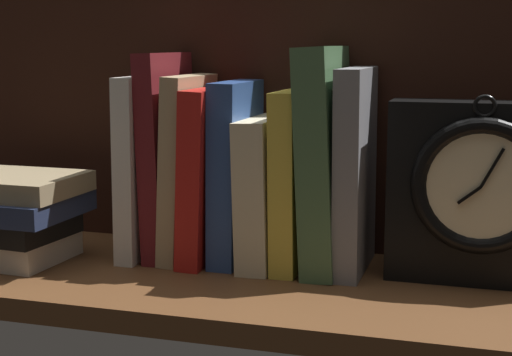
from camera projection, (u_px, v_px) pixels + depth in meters
The scene contains 13 objects.
ground_plane at pixel (230, 285), 88.22cm from camera, with size 83.11×29.15×2.50cm, color brown.
back_panel at pixel (265, 99), 98.02cm from camera, with size 83.11×1.20×37.42cm, color black.
book_white_catcher at pixel (147, 166), 95.52cm from camera, with size 2.38×14.09×21.80cm, color silver.
book_maroon_dawkins at pixel (167, 155), 94.52cm from camera, with size 2.42×12.48×24.54cm, color maroon.
book_tan_shortstories at pixel (188, 167), 93.99cm from camera, with size 2.23×12.95×21.93cm, color tan.
book_red_requiem at pixel (210, 174), 93.31cm from camera, with size 2.84×14.59×20.46cm, color red.
book_blue_modern at pixel (236, 172), 92.31cm from camera, with size 3.10×12.16×21.29cm, color #2D4C8E.
book_cream_twain at pixel (266, 191), 91.61cm from camera, with size 3.65×14.07×17.15cm, color beige.
book_yellow_seinlanguage at pixel (295, 179), 90.34cm from camera, with size 2.77×13.48×20.39cm, color gold.
book_green_romantic at pixel (325, 159), 88.92cm from camera, with size 3.66×14.36×25.27cm, color #476B44.
book_gray_chess at pixel (356, 170), 88.12cm from camera, with size 2.79×13.26×22.98cm, color gray.
framed_clock at pixel (481, 192), 83.48cm from camera, with size 19.59×7.32×20.51cm.
book_stack_side at pixel (10, 214), 92.89cm from camera, with size 17.63×13.59×10.41cm.
Camera 1 is at (27.30, -80.45, 25.58)cm, focal length 54.90 mm.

